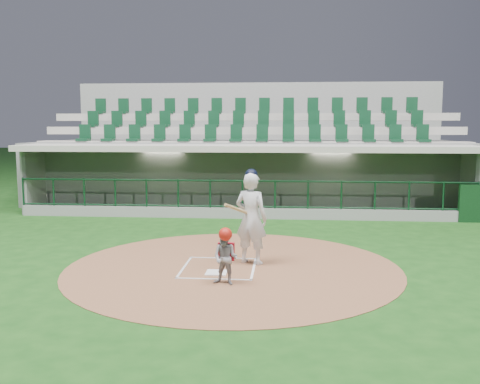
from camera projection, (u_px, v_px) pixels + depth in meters
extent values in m
plane|color=#143F12|center=(220.00, 265.00, 11.77)|extent=(120.00, 120.00, 0.00)
cylinder|color=brown|center=(233.00, 267.00, 11.54)|extent=(7.20, 7.20, 0.01)
cube|color=white|center=(216.00, 273.00, 11.07)|extent=(0.43, 0.43, 0.02)
cube|color=silver|center=(184.00, 267.00, 11.53)|extent=(0.05, 1.80, 0.01)
cube|color=white|center=(254.00, 269.00, 11.41)|extent=(0.05, 1.80, 0.01)
cube|color=silver|center=(223.00, 258.00, 12.31)|extent=(1.55, 0.05, 0.01)
cube|color=white|center=(213.00, 279.00, 10.63)|extent=(1.55, 0.05, 0.01)
cube|color=slate|center=(246.00, 226.00, 19.25)|extent=(15.00, 3.00, 0.10)
cube|color=slate|center=(249.00, 183.00, 20.66)|extent=(15.00, 0.20, 2.70)
cube|color=#BAB3A5|center=(249.00, 177.00, 20.51)|extent=(13.50, 0.04, 0.90)
cube|color=slate|center=(44.00, 186.00, 19.72)|extent=(0.20, 3.00, 2.70)
cube|color=slate|center=(462.00, 190.00, 18.44)|extent=(0.20, 3.00, 2.70)
cube|color=#A9A599|center=(245.00, 147.00, 18.65)|extent=(15.40, 3.50, 0.20)
cube|color=gray|center=(242.00, 214.00, 17.63)|extent=(15.00, 0.15, 0.40)
cube|color=black|center=(242.00, 166.00, 17.44)|extent=(15.00, 0.01, 0.95)
cube|color=brown|center=(248.00, 214.00, 20.26)|extent=(12.75, 0.40, 0.45)
cube|color=white|center=(163.00, 150.00, 19.17)|extent=(1.30, 0.35, 0.04)
cube|color=white|center=(331.00, 151.00, 18.66)|extent=(1.30, 0.35, 0.04)
imported|color=maroon|center=(144.00, 196.00, 20.15)|extent=(1.30, 0.98, 1.79)
imported|color=#AE1912|center=(209.00, 195.00, 20.13)|extent=(1.22, 0.81, 1.93)
imported|color=maroon|center=(308.00, 199.00, 19.75)|extent=(0.96, 0.82, 1.67)
imported|color=maroon|center=(395.00, 202.00, 19.28)|extent=(1.59, 0.94, 1.63)
cube|color=slate|center=(252.00, 171.00, 22.25)|extent=(17.00, 6.50, 2.50)
cube|color=#A7A096|center=(249.00, 145.00, 20.63)|extent=(16.60, 0.95, 0.30)
cube|color=#A29C92|center=(251.00, 131.00, 21.50)|extent=(16.60, 0.95, 0.30)
cube|color=#9D978E|center=(252.00, 117.00, 22.37)|extent=(16.60, 0.95, 0.30)
cube|color=gray|center=(256.00, 137.00, 25.40)|extent=(17.00, 0.25, 5.05)
imported|color=silver|center=(251.00, 218.00, 11.74)|extent=(0.87, 0.73, 2.03)
sphere|color=black|center=(251.00, 175.00, 11.62)|extent=(0.28, 0.28, 0.28)
cylinder|color=#AE874F|center=(239.00, 210.00, 11.48)|extent=(0.58, 0.79, 0.39)
imported|color=gray|center=(225.00, 258.00, 10.23)|extent=(0.59, 0.51, 1.03)
sphere|color=#B31D13|center=(225.00, 234.00, 10.18)|extent=(0.26, 0.26, 0.26)
cube|color=#A7121F|center=(226.00, 252.00, 10.37)|extent=(0.32, 0.10, 0.35)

